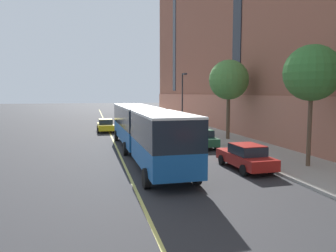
# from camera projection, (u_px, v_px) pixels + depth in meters

# --- Properties ---
(ground_plane) EXTENTS (260.00, 260.00, 0.00)m
(ground_plane) POSITION_uv_depth(u_px,v_px,m) (157.00, 168.00, 20.36)
(ground_plane) COLOR #303033
(sidewalk) EXTENTS (5.21, 160.00, 0.15)m
(sidewalk) POSITION_uv_depth(u_px,v_px,m) (263.00, 152.00, 25.29)
(sidewalk) COLOR #ADA89E
(sidewalk) RESTS_ON ground
(city_bus) EXTENTS (3.16, 19.94, 3.56)m
(city_bus) POSITION_uv_depth(u_px,v_px,m) (143.00, 128.00, 24.17)
(city_bus) COLOR #19569E
(city_bus) RESTS_ON ground
(parked_car_red_0) EXTENTS (2.10, 4.77, 1.56)m
(parked_car_red_0) POSITION_uv_depth(u_px,v_px,m) (246.00, 157.00, 19.87)
(parked_car_red_0) COLOR #B21E19
(parked_car_red_0) RESTS_ON ground
(parked_car_champagne_1) EXTENTS (2.03, 4.40, 1.56)m
(parked_car_champagne_1) POSITION_uv_depth(u_px,v_px,m) (161.00, 122.00, 43.38)
(parked_car_champagne_1) COLOR #BCAD89
(parked_car_champagne_1) RESTS_ON ground
(parked_car_green_2) EXTENTS (1.98, 4.54, 1.56)m
(parked_car_green_2) POSITION_uv_depth(u_px,v_px,m) (201.00, 138.00, 27.94)
(parked_car_green_2) COLOR #23603D
(parked_car_green_2) RESTS_ON ground
(parked_car_red_3) EXTENTS (2.06, 4.68, 1.56)m
(parked_car_red_3) POSITION_uv_depth(u_px,v_px,m) (150.00, 117.00, 52.94)
(parked_car_red_3) COLOR #B21E19
(parked_car_red_3) RESTS_ON ground
(parked_car_navy_6) EXTENTS (2.07, 4.79, 1.56)m
(parked_car_navy_6) POSITION_uv_depth(u_px,v_px,m) (176.00, 127.00, 36.77)
(parked_car_navy_6) COLOR navy
(parked_car_navy_6) RESTS_ON ground
(taxi_cab) EXTENTS (2.00, 4.49, 1.56)m
(taxi_cab) POSITION_uv_depth(u_px,v_px,m) (106.00, 125.00, 38.94)
(taxi_cab) COLOR yellow
(taxi_cab) RESTS_ON ground
(street_tree_mid_block) EXTENTS (3.39, 3.39, 7.38)m
(street_tree_mid_block) POSITION_uv_depth(u_px,v_px,m) (312.00, 73.00, 19.66)
(street_tree_mid_block) COLOR brown
(street_tree_mid_block) RESTS_ON sidewalk
(street_tree_far_uptown) EXTENTS (3.84, 3.84, 7.66)m
(street_tree_far_uptown) POSITION_uv_depth(u_px,v_px,m) (229.00, 80.00, 31.56)
(street_tree_far_uptown) COLOR brown
(street_tree_far_uptown) RESTS_ON sidewalk
(street_lamp) EXTENTS (0.36, 1.48, 6.86)m
(street_lamp) POSITION_uv_depth(u_px,v_px,m) (183.00, 95.00, 39.82)
(street_lamp) COLOR #2D2D30
(street_lamp) RESTS_ON sidewalk
(fire_hydrant) EXTENTS (0.42, 0.24, 0.72)m
(fire_hydrant) POSITION_uv_depth(u_px,v_px,m) (205.00, 135.00, 31.97)
(fire_hydrant) COLOR red
(fire_hydrant) RESTS_ON sidewalk
(lane_centerline) EXTENTS (0.16, 140.00, 0.01)m
(lane_centerline) POSITION_uv_depth(u_px,v_px,m) (122.00, 160.00, 22.84)
(lane_centerline) COLOR #E0D66B
(lane_centerline) RESTS_ON ground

